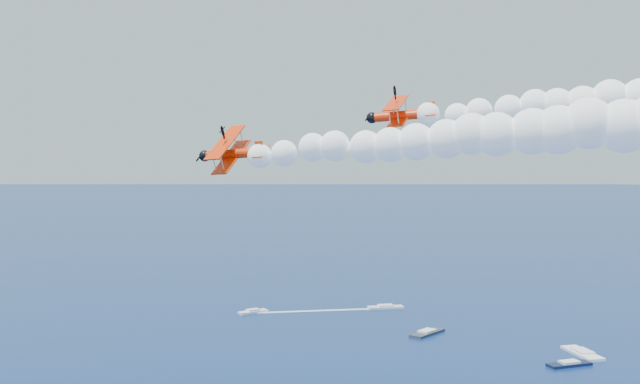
% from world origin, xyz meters
% --- Properties ---
extents(biplane_lead, '(8.60, 10.03, 7.34)m').
position_xyz_m(biplane_lead, '(11.01, 27.30, 58.45)').
color(biplane_lead, '#F42905').
extents(biplane_trail, '(7.99, 9.73, 8.27)m').
position_xyz_m(biplane_trail, '(-3.90, 17.03, 54.46)').
color(biplane_trail, red).
extents(smoke_trail_trail, '(49.99, 10.21, 9.26)m').
position_xyz_m(smoke_trail_trail, '(21.16, 18.29, 56.33)').
color(smoke_trail_trail, white).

